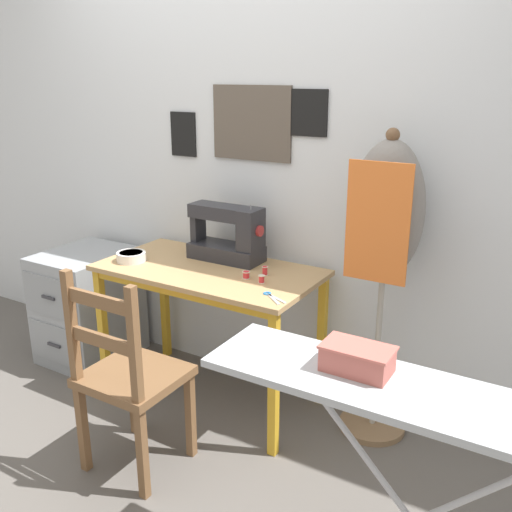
{
  "coord_description": "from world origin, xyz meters",
  "views": [
    {
      "loc": [
        1.6,
        -1.91,
        1.68
      ],
      "look_at": [
        0.29,
        0.26,
        0.86
      ],
      "focal_mm": 40.0,
      "sensor_mm": 36.0,
      "label": 1
    }
  ],
  "objects_px": {
    "fabric_bowl": "(131,256)",
    "storage_box": "(357,359)",
    "thread_spool_near_machine": "(246,275)",
    "wooden_chair": "(129,378)",
    "scissors": "(271,296)",
    "dress_form": "(386,226)",
    "filing_cabinet": "(88,305)",
    "thread_spool_mid_table": "(265,271)",
    "thread_spool_far_edge": "(262,279)",
    "sewing_machine": "(230,235)",
    "ironing_board": "(425,410)"
  },
  "relations": [
    {
      "from": "thread_spool_near_machine",
      "to": "wooden_chair",
      "type": "height_order",
      "value": "wooden_chair"
    },
    {
      "from": "fabric_bowl",
      "to": "thread_spool_far_edge",
      "type": "bearing_deg",
      "value": 5.44
    },
    {
      "from": "fabric_bowl",
      "to": "thread_spool_mid_table",
      "type": "xyz_separation_m",
      "value": [
        0.7,
        0.17,
        -0.0
      ]
    },
    {
      "from": "fabric_bowl",
      "to": "storage_box",
      "type": "bearing_deg",
      "value": -23.41
    },
    {
      "from": "thread_spool_near_machine",
      "to": "filing_cabinet",
      "type": "distance_m",
      "value": 1.23
    },
    {
      "from": "scissors",
      "to": "wooden_chair",
      "type": "xyz_separation_m",
      "value": [
        -0.43,
        -0.47,
        -0.3
      ]
    },
    {
      "from": "filing_cabinet",
      "to": "fabric_bowl",
      "type": "bearing_deg",
      "value": -14.39
    },
    {
      "from": "wooden_chair",
      "to": "dress_form",
      "type": "relative_size",
      "value": 0.64
    },
    {
      "from": "sewing_machine",
      "to": "thread_spool_near_machine",
      "type": "relative_size",
      "value": 10.67
    },
    {
      "from": "scissors",
      "to": "sewing_machine",
      "type": "bearing_deg",
      "value": 142.65
    },
    {
      "from": "thread_spool_mid_table",
      "to": "storage_box",
      "type": "relative_size",
      "value": 0.21
    },
    {
      "from": "scissors",
      "to": "ironing_board",
      "type": "bearing_deg",
      "value": -36.41
    },
    {
      "from": "thread_spool_far_edge",
      "to": "filing_cabinet",
      "type": "relative_size",
      "value": 0.06
    },
    {
      "from": "thread_spool_near_machine",
      "to": "storage_box",
      "type": "xyz_separation_m",
      "value": [
        0.84,
        -0.73,
        0.12
      ]
    },
    {
      "from": "sewing_machine",
      "to": "fabric_bowl",
      "type": "distance_m",
      "value": 0.52
    },
    {
      "from": "ironing_board",
      "to": "storage_box",
      "type": "bearing_deg",
      "value": 173.03
    },
    {
      "from": "wooden_chair",
      "to": "storage_box",
      "type": "relative_size",
      "value": 4.48
    },
    {
      "from": "wooden_chair",
      "to": "ironing_board",
      "type": "distance_m",
      "value": 1.32
    },
    {
      "from": "filing_cabinet",
      "to": "thread_spool_near_machine",
      "type": "bearing_deg",
      "value": -2.13
    },
    {
      "from": "scissors",
      "to": "dress_form",
      "type": "xyz_separation_m",
      "value": [
        0.38,
        0.34,
        0.29
      ]
    },
    {
      "from": "thread_spool_mid_table",
      "to": "ironing_board",
      "type": "distance_m",
      "value": 1.31
    },
    {
      "from": "storage_box",
      "to": "filing_cabinet",
      "type": "bearing_deg",
      "value": 158.78
    },
    {
      "from": "wooden_chair",
      "to": "filing_cabinet",
      "type": "height_order",
      "value": "wooden_chair"
    },
    {
      "from": "scissors",
      "to": "thread_spool_far_edge",
      "type": "xyz_separation_m",
      "value": [
        -0.12,
        0.13,
        0.02
      ]
    },
    {
      "from": "sewing_machine",
      "to": "thread_spool_far_edge",
      "type": "relative_size",
      "value": 10.88
    },
    {
      "from": "fabric_bowl",
      "to": "storage_box",
      "type": "height_order",
      "value": "storage_box"
    },
    {
      "from": "wooden_chair",
      "to": "storage_box",
      "type": "distance_m",
      "value": 1.14
    },
    {
      "from": "fabric_bowl",
      "to": "filing_cabinet",
      "type": "relative_size",
      "value": 0.23
    },
    {
      "from": "ironing_board",
      "to": "thread_spool_mid_table",
      "type": "bearing_deg",
      "value": 139.84
    },
    {
      "from": "scissors",
      "to": "thread_spool_mid_table",
      "type": "distance_m",
      "value": 0.28
    },
    {
      "from": "wooden_chair",
      "to": "thread_spool_near_machine",
      "type": "bearing_deg",
      "value": 71.07
    },
    {
      "from": "sewing_machine",
      "to": "fabric_bowl",
      "type": "bearing_deg",
      "value": -147.29
    },
    {
      "from": "thread_spool_mid_table",
      "to": "thread_spool_far_edge",
      "type": "height_order",
      "value": "thread_spool_mid_table"
    },
    {
      "from": "sewing_machine",
      "to": "filing_cabinet",
      "type": "distance_m",
      "value": 1.09
    },
    {
      "from": "fabric_bowl",
      "to": "filing_cabinet",
      "type": "bearing_deg",
      "value": 165.61
    },
    {
      "from": "thread_spool_near_machine",
      "to": "filing_cabinet",
      "type": "height_order",
      "value": "thread_spool_near_machine"
    },
    {
      "from": "thread_spool_far_edge",
      "to": "filing_cabinet",
      "type": "height_order",
      "value": "thread_spool_far_edge"
    },
    {
      "from": "wooden_chair",
      "to": "storage_box",
      "type": "height_order",
      "value": "wooden_chair"
    },
    {
      "from": "filing_cabinet",
      "to": "ironing_board",
      "type": "height_order",
      "value": "ironing_board"
    },
    {
      "from": "thread_spool_far_edge",
      "to": "storage_box",
      "type": "xyz_separation_m",
      "value": [
        0.75,
        -0.72,
        0.12
      ]
    },
    {
      "from": "thread_spool_mid_table",
      "to": "thread_spool_near_machine",
      "type": "bearing_deg",
      "value": -122.97
    },
    {
      "from": "fabric_bowl",
      "to": "dress_form",
      "type": "bearing_deg",
      "value": 13.01
    },
    {
      "from": "thread_spool_far_edge",
      "to": "fabric_bowl",
      "type": "bearing_deg",
      "value": -174.56
    },
    {
      "from": "scissors",
      "to": "thread_spool_mid_table",
      "type": "xyz_separation_m",
      "value": [
        -0.16,
        0.23,
        0.02
      ]
    },
    {
      "from": "scissors",
      "to": "dress_form",
      "type": "distance_m",
      "value": 0.59
    },
    {
      "from": "scissors",
      "to": "thread_spool_far_edge",
      "type": "relative_size",
      "value": 3.79
    },
    {
      "from": "thread_spool_mid_table",
      "to": "storage_box",
      "type": "distance_m",
      "value": 1.14
    },
    {
      "from": "scissors",
      "to": "wooden_chair",
      "type": "bearing_deg",
      "value": -132.34
    },
    {
      "from": "thread_spool_near_machine",
      "to": "wooden_chair",
      "type": "relative_size",
      "value": 0.04
    },
    {
      "from": "thread_spool_near_machine",
      "to": "wooden_chair",
      "type": "xyz_separation_m",
      "value": [
        -0.21,
        -0.61,
        -0.31
      ]
    }
  ]
}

